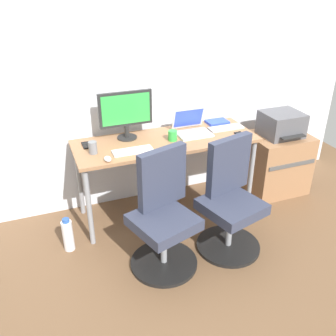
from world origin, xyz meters
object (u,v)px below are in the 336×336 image
object	(u,v)px
office_chair_left	(163,216)
side_cabinet	(276,163)
desktop_monitor	(126,112)
open_laptop	(192,127)
printer	(281,124)
coffee_mug	(173,136)
office_chair_right	(230,201)
water_bottle_on_floor	(68,235)

from	to	relation	value
office_chair_left	side_cabinet	xyz separation A→B (m)	(1.50, 0.63, -0.11)
desktop_monitor	open_laptop	xyz separation A→B (m)	(0.60, -0.09, -0.20)
printer	open_laptop	bearing A→B (deg)	174.55
printer	side_cabinet	bearing A→B (deg)	90.00
side_cabinet	coffee_mug	size ratio (longest dim) A/B	6.81
open_laptop	coffee_mug	bearing A→B (deg)	-156.68
office_chair_right	open_laptop	world-z (taller)	open_laptop
office_chair_right	side_cabinet	size ratio (longest dim) A/B	1.50
side_cabinet	printer	size ratio (longest dim) A/B	1.57
water_bottle_on_floor	desktop_monitor	distance (m)	1.16
office_chair_left	open_laptop	distance (m)	0.99
printer	coffee_mug	bearing A→B (deg)	-179.52
desktop_monitor	water_bottle_on_floor	bearing A→B (deg)	-147.80
office_chair_right	open_laptop	bearing A→B (deg)	92.39
coffee_mug	office_chair_left	bearing A→B (deg)	-117.36
desktop_monitor	office_chair_left	bearing A→B (deg)	-86.98
side_cabinet	desktop_monitor	xyz separation A→B (m)	(-1.54, 0.18, 0.70)
office_chair_left	printer	distance (m)	1.66
office_chair_left	desktop_monitor	bearing A→B (deg)	93.02
office_chair_left	water_bottle_on_floor	xyz separation A→B (m)	(-0.70, 0.40, -0.28)
printer	open_laptop	xyz separation A→B (m)	(-0.95, 0.09, 0.07)
office_chair_left	office_chair_right	size ratio (longest dim) A/B	1.00
side_cabinet	desktop_monitor	bearing A→B (deg)	173.20
coffee_mug	open_laptop	bearing A→B (deg)	23.32
office_chair_right	water_bottle_on_floor	bearing A→B (deg)	162.65
water_bottle_on_floor	open_laptop	xyz separation A→B (m)	(1.26, 0.32, 0.67)
office_chair_left	side_cabinet	world-z (taller)	office_chair_left
open_laptop	water_bottle_on_floor	bearing A→B (deg)	-165.69
water_bottle_on_floor	open_laptop	bearing A→B (deg)	14.31
office_chair_left	open_laptop	world-z (taller)	open_laptop
side_cabinet	office_chair_right	bearing A→B (deg)	-145.29
office_chair_right	printer	bearing A→B (deg)	34.67
desktop_monitor	open_laptop	distance (m)	0.64
side_cabinet	water_bottle_on_floor	world-z (taller)	side_cabinet
office_chair_left	coffee_mug	size ratio (longest dim) A/B	10.22
printer	open_laptop	size ratio (longest dim) A/B	1.29
desktop_monitor	office_chair_right	bearing A→B (deg)	-52.47
printer	open_laptop	world-z (taller)	open_laptop
office_chair_left	water_bottle_on_floor	distance (m)	0.86
office_chair_right	open_laptop	xyz separation A→B (m)	(-0.03, 0.72, 0.39)
office_chair_left	coffee_mug	bearing A→B (deg)	62.64
side_cabinet	desktop_monitor	size ratio (longest dim) A/B	1.31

